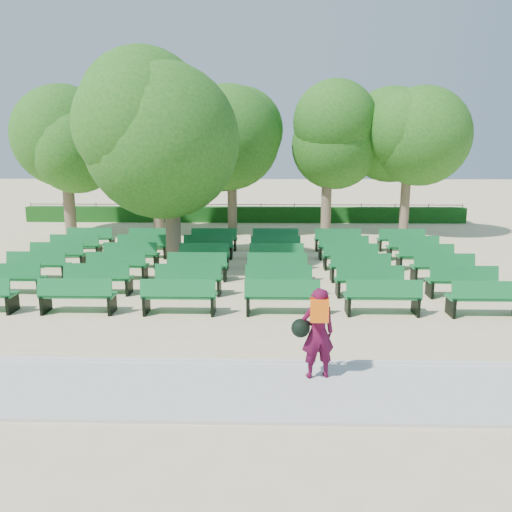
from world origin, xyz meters
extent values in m
plane|color=beige|center=(0.00, 0.00, 0.00)|extent=(120.00, 120.00, 0.00)
cube|color=beige|center=(0.00, -7.40, 0.03)|extent=(30.00, 2.20, 0.06)
cube|color=silver|center=(0.00, -6.25, 0.05)|extent=(30.00, 0.12, 0.10)
cube|color=#144B14|center=(0.00, 14.00, 0.45)|extent=(26.00, 0.70, 0.90)
cube|color=#126B2F|center=(0.45, 1.19, 0.48)|extent=(1.94, 0.58, 0.06)
cube|color=#126B2F|center=(0.45, 0.96, 0.75)|extent=(1.93, 0.19, 0.45)
cylinder|color=brown|center=(-1.94, 1.91, 1.74)|extent=(0.54, 0.54, 3.49)
ellipsoid|color=#28631A|center=(-1.94, 1.91, 4.95)|extent=(5.32, 5.32, 4.79)
imported|color=#490A27|center=(2.35, -6.89, 0.91)|extent=(0.69, 0.53, 1.71)
cube|color=#FC610D|center=(2.35, -7.08, 1.40)|extent=(0.32, 0.16, 0.40)
sphere|color=black|center=(2.03, -6.94, 1.03)|extent=(0.34, 0.34, 0.34)
camera|label=1|loc=(1.44, -15.50, 4.17)|focal=35.00mm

